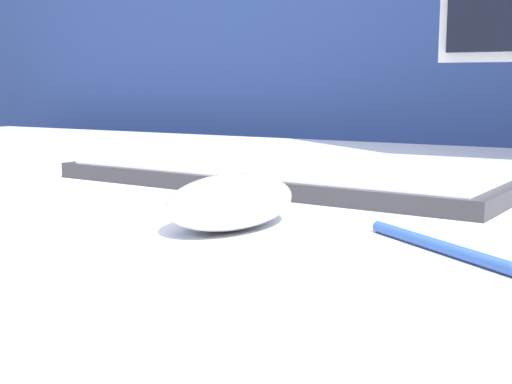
# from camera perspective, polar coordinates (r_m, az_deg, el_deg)

# --- Properties ---
(partition_panel) EXTENTS (5.00, 0.03, 1.35)m
(partition_panel) POSITION_cam_1_polar(r_m,az_deg,el_deg) (1.35, 14.86, 2.50)
(partition_panel) COLOR navy
(partition_panel) RESTS_ON ground_plane
(computer_mouse_near) EXTENTS (0.08, 0.12, 0.04)m
(computer_mouse_near) POSITION_cam_1_polar(r_m,az_deg,el_deg) (0.51, -1.97, -0.76)
(computer_mouse_near) COLOR silver
(computer_mouse_near) RESTS_ON desk
(keyboard) EXTENTS (0.47, 0.17, 0.02)m
(keyboard) POSITION_cam_1_polar(r_m,az_deg,el_deg) (0.71, 1.37, 1.35)
(keyboard) COLOR #28282D
(keyboard) RESTS_ON desk
(pen) EXTENTS (0.13, 0.10, 0.01)m
(pen) POSITION_cam_1_polar(r_m,az_deg,el_deg) (0.44, 15.58, -4.56)
(pen) COLOR #284C9E
(pen) RESTS_ON desk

